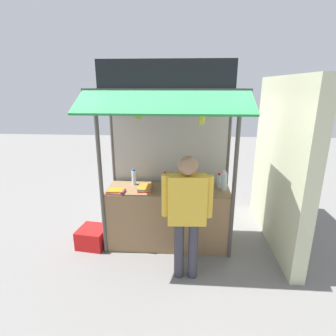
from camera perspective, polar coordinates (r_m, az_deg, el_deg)
name	(u,v)px	position (r m, az deg, el deg)	size (l,w,h in m)	color
ground_plane	(168,243)	(4.76, 0.00, -15.43)	(20.00, 20.00, 0.00)	slate
stall_counter	(168,217)	(4.52, 0.00, -10.21)	(1.94, 0.64, 0.98)	olive
stall_structure	(168,142)	(4.21, 0.10, 5.56)	(2.14, 1.49, 2.87)	#4C4742
water_bottle_front_left	(219,181)	(4.44, 10.65, -2.60)	(0.07, 0.07, 0.23)	silver
water_bottle_far_left	(134,177)	(4.50, -7.19, -1.99)	(0.07, 0.07, 0.27)	silver
water_bottle_rear_center	(165,178)	(4.49, -0.69, -2.19)	(0.06, 0.06, 0.22)	silver
water_bottle_back_right	(224,181)	(4.32, 11.72, -2.73)	(0.09, 0.09, 0.32)	silver
magazine_stack_left	(200,189)	(4.25, 6.65, -4.36)	(0.21, 0.28, 0.07)	white
magazine_stack_front_right	(145,188)	(4.30, -4.90, -4.21)	(0.24, 0.31, 0.05)	red
magazine_stack_right	(116,192)	(4.23, -10.90, -4.93)	(0.26, 0.27, 0.04)	yellow
magazine_stack_far_right	(170,188)	(4.23, 0.46, -4.19)	(0.24, 0.26, 0.10)	purple
banana_bunch_inner_right	(138,113)	(3.66, -6.23, 11.51)	(0.11, 0.11, 0.27)	#332D23
banana_bunch_leftmost	(202,118)	(3.61, 7.17, 10.41)	(0.10, 0.10, 0.33)	#332D23
vendor_person	(187,208)	(3.54, 4.00, -8.33)	(0.66, 0.25, 1.73)	#383842
plastic_crate	(93,237)	(4.78, -15.51, -13.78)	(0.44, 0.44, 0.31)	red
neighbour_wall	(280,163)	(4.72, 22.50, 0.89)	(0.20, 2.40, 2.70)	beige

